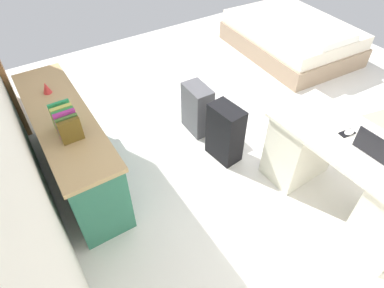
# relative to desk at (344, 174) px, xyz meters

# --- Properties ---
(ground_plane) EXTENTS (5.94, 5.94, 0.00)m
(ground_plane) POSITION_rel_desk_xyz_m (1.24, -0.19, -0.40)
(ground_plane) COLOR silver
(desk) EXTENTS (1.46, 0.71, 0.76)m
(desk) POSITION_rel_desk_xyz_m (0.00, 0.00, 0.00)
(desk) COLOR silver
(desk) RESTS_ON ground_plane
(credenza) EXTENTS (1.80, 0.48, 0.78)m
(credenza) POSITION_rel_desk_xyz_m (1.63, 1.90, -0.01)
(credenza) COLOR #2D7056
(credenza) RESTS_ON ground_plane
(bed) EXTENTS (1.98, 1.51, 0.58)m
(bed) POSITION_rel_desk_xyz_m (2.38, -1.77, -0.15)
(bed) COLOR gray
(bed) RESTS_ON ground_plane
(suitcase_black) EXTENTS (0.38, 0.26, 0.64)m
(suitcase_black) POSITION_rel_desk_xyz_m (1.06, 0.50, -0.08)
(suitcase_black) COLOR black
(suitcase_black) RESTS_ON ground_plane
(suitcase_spare_grey) EXTENTS (0.36, 0.23, 0.58)m
(suitcase_spare_grey) POSITION_rel_desk_xyz_m (1.59, 0.50, -0.11)
(suitcase_spare_grey) COLOR #4C4C51
(suitcase_spare_grey) RESTS_ON ground_plane
(laptop) EXTENTS (0.32, 0.23, 0.21)m
(laptop) POSITION_rel_desk_xyz_m (-0.13, -0.01, 0.41)
(laptop) COLOR #B7B7BC
(laptop) RESTS_ON desk
(computer_mouse) EXTENTS (0.06, 0.10, 0.03)m
(computer_mouse) POSITION_rel_desk_xyz_m (0.13, -0.04, 0.38)
(computer_mouse) COLOR white
(computer_mouse) RESTS_ON desk
(cell_phone_by_mouse) EXTENTS (0.08, 0.14, 0.01)m
(cell_phone_by_mouse) POSITION_rel_desk_xyz_m (0.14, -0.03, 0.37)
(cell_phone_by_mouse) COLOR black
(cell_phone_by_mouse) RESTS_ON desk
(book_row) EXTENTS (0.27, 0.17, 0.23)m
(book_row) POSITION_rel_desk_xyz_m (1.35, 1.90, 0.49)
(book_row) COLOR brown
(book_row) RESTS_ON credenza
(figurine_small) EXTENTS (0.08, 0.08, 0.11)m
(figurine_small) POSITION_rel_desk_xyz_m (2.02, 1.90, 0.44)
(figurine_small) COLOR red
(figurine_small) RESTS_ON credenza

